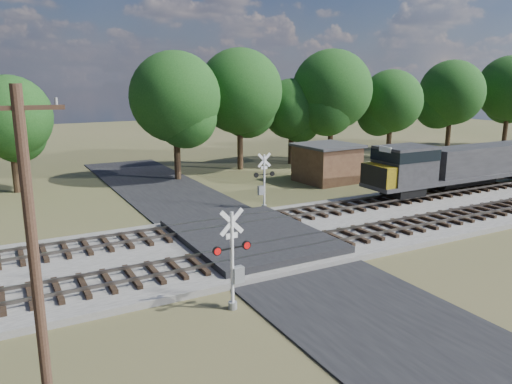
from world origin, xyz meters
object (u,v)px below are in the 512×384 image
crossing_signal_near (234,268)px  crossing_signal_far (263,186)px  utility_pole (33,246)px  equipment_shed (327,163)px

crossing_signal_near → crossing_signal_far: size_ratio=1.05×
crossing_signal_near → utility_pole: size_ratio=0.47×
crossing_signal_near → equipment_shed: 24.90m
crossing_signal_far → equipment_shed: size_ratio=0.76×
crossing_signal_near → equipment_shed: (17.39, 17.82, -0.03)m
crossing_signal_near → utility_pole: (-7.01, -2.80, 2.89)m
crossing_signal_near → equipment_shed: bearing=42.3°
crossing_signal_near → crossing_signal_far: 15.03m
crossing_signal_far → equipment_shed: (9.13, 5.27, 0.05)m
crossing_signal_far → utility_pole: 21.85m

